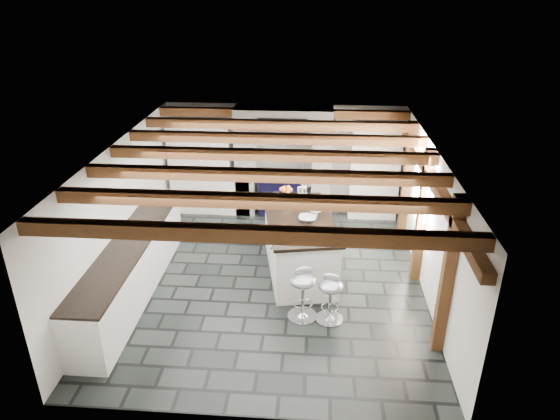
# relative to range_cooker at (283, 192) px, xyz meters

# --- Properties ---
(ground) EXTENTS (6.00, 6.00, 0.00)m
(ground) POSITION_rel_range_cooker_xyz_m (0.00, -2.68, -0.47)
(ground) COLOR black
(ground) RESTS_ON ground
(room_shell) EXTENTS (6.00, 6.03, 6.00)m
(room_shell) POSITION_rel_range_cooker_xyz_m (-0.61, -1.26, 0.60)
(room_shell) COLOR silver
(room_shell) RESTS_ON ground
(range_cooker) EXTENTS (1.00, 0.63, 0.99)m
(range_cooker) POSITION_rel_range_cooker_xyz_m (0.00, 0.00, 0.00)
(range_cooker) COLOR black
(range_cooker) RESTS_ON ground
(kitchen_island) EXTENTS (1.45, 2.25, 1.37)m
(kitchen_island) POSITION_rel_range_cooker_xyz_m (0.44, -2.41, 0.06)
(kitchen_island) COLOR white
(kitchen_island) RESTS_ON ground
(bar_stool_near) EXTENTS (0.45, 0.45, 0.76)m
(bar_stool_near) POSITION_rel_range_cooker_xyz_m (0.95, -3.75, 0.01)
(bar_stool_near) COLOR silver
(bar_stool_near) RESTS_ON ground
(bar_stool_far) EXTENTS (0.53, 0.53, 0.83)m
(bar_stool_far) POSITION_rel_range_cooker_xyz_m (0.54, -3.72, 0.05)
(bar_stool_far) COLOR silver
(bar_stool_far) RESTS_ON ground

